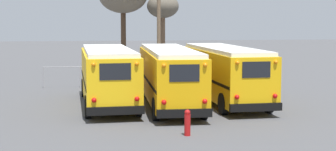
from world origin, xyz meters
TOP-DOWN VIEW (x-y plane):
  - ground_plane at (0.00, 0.00)m, footprint 160.00×160.00m
  - school_bus_0 at (-3.17, 0.36)m, footprint 2.94×9.46m
  - school_bus_1 at (-0.00, -0.10)m, footprint 2.64×10.54m
  - school_bus_2 at (3.17, 0.60)m, footprint 2.87×10.00m
  - utility_pole at (0.95, 11.59)m, footprint 1.80×0.28m
  - bare_tree_1 at (1.75, 15.22)m, footprint 2.59×2.59m
  - fence_line at (-0.00, 7.70)m, footprint 14.40×0.06m
  - fire_hydrant at (-0.32, -7.14)m, footprint 0.24×0.24m

SIDE VIEW (x-z plane):
  - ground_plane at x=0.00m, z-range 0.00..0.00m
  - fire_hydrant at x=-0.32m, z-range 0.00..1.04m
  - fence_line at x=0.00m, z-range 0.27..1.69m
  - school_bus_2 at x=3.17m, z-range 0.15..3.15m
  - school_bus_0 at x=-3.17m, z-range 0.15..3.16m
  - school_bus_1 at x=0.00m, z-range 0.15..3.16m
  - utility_pole at x=0.95m, z-range 0.16..7.51m
  - bare_tree_1 at x=1.75m, z-range 2.14..8.67m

